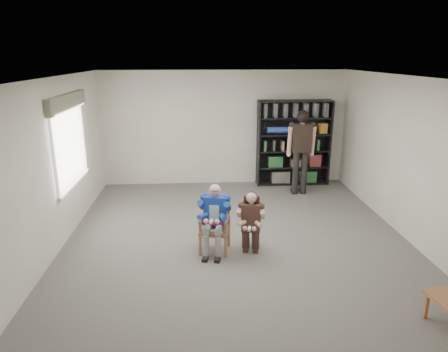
{
  "coord_description": "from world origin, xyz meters",
  "views": [
    {
      "loc": [
        -0.65,
        -6.25,
        3.13
      ],
      "look_at": [
        -0.2,
        0.6,
        1.05
      ],
      "focal_mm": 32.0,
      "sensor_mm": 36.0,
      "label": 1
    }
  ],
  "objects_px": {
    "kneeling_woman": "(251,223)",
    "bookshelf": "(294,143)",
    "seated_man": "(215,218)",
    "armchair": "(215,226)",
    "standing_man": "(301,153)"
  },
  "relations": [
    {
      "from": "armchair",
      "to": "standing_man",
      "type": "height_order",
      "value": "standing_man"
    },
    {
      "from": "armchair",
      "to": "kneeling_woman",
      "type": "xyz_separation_m",
      "value": [
        0.58,
        -0.12,
        0.09
      ]
    },
    {
      "from": "armchair",
      "to": "seated_man",
      "type": "distance_m",
      "value": 0.13
    },
    {
      "from": "armchair",
      "to": "kneeling_woman",
      "type": "distance_m",
      "value": 0.6
    },
    {
      "from": "armchair",
      "to": "kneeling_woman",
      "type": "bearing_deg",
      "value": 0.21
    },
    {
      "from": "bookshelf",
      "to": "standing_man",
      "type": "bearing_deg",
      "value": -90.38
    },
    {
      "from": "kneeling_woman",
      "to": "standing_man",
      "type": "bearing_deg",
      "value": 73.96
    },
    {
      "from": "armchair",
      "to": "kneeling_woman",
      "type": "height_order",
      "value": "kneeling_woman"
    },
    {
      "from": "seated_man",
      "to": "bookshelf",
      "type": "distance_m",
      "value": 4.12
    },
    {
      "from": "kneeling_woman",
      "to": "armchair",
      "type": "bearing_deg",
      "value": -179.79
    },
    {
      "from": "kneeling_woman",
      "to": "bookshelf",
      "type": "relative_size",
      "value": 0.51
    },
    {
      "from": "seated_man",
      "to": "bookshelf",
      "type": "relative_size",
      "value": 0.55
    },
    {
      "from": "armchair",
      "to": "bookshelf",
      "type": "xyz_separation_m",
      "value": [
        2.11,
        3.51,
        0.6
      ]
    },
    {
      "from": "bookshelf",
      "to": "standing_man",
      "type": "height_order",
      "value": "bookshelf"
    },
    {
      "from": "armchair",
      "to": "kneeling_woman",
      "type": "relative_size",
      "value": 0.84
    }
  ]
}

